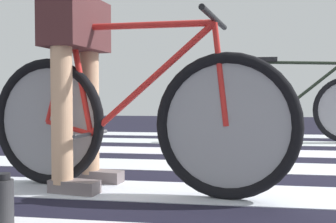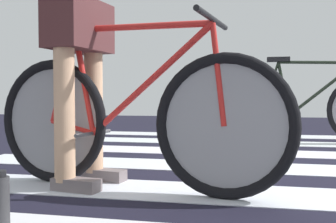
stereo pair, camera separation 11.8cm
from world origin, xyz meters
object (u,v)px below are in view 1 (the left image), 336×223
object	(u,v)px
cyclist_1_of_2	(77,65)
water_bottle	(4,207)
bicycle_1_of_2	(129,119)
bicycle_2_of_2	(298,107)

from	to	relation	value
cyclist_1_of_2	water_bottle	bearing A→B (deg)	-77.34
bicycle_1_of_2	bicycle_2_of_2	world-z (taller)	same
bicycle_1_of_2	water_bottle	world-z (taller)	bicycle_1_of_2
cyclist_1_of_2	bicycle_2_of_2	size ratio (longest dim) A/B	0.60
bicycle_1_of_2	cyclist_1_of_2	world-z (taller)	cyclist_1_of_2
bicycle_1_of_2	water_bottle	xyz separation A→B (m)	(-0.27, -0.73, -0.28)
bicycle_2_of_2	water_bottle	world-z (taller)	bicycle_2_of_2
bicycle_1_of_2	cyclist_1_of_2	distance (m)	0.42
bicycle_1_of_2	bicycle_2_of_2	distance (m)	2.74
bicycle_2_of_2	water_bottle	bearing A→B (deg)	-116.13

